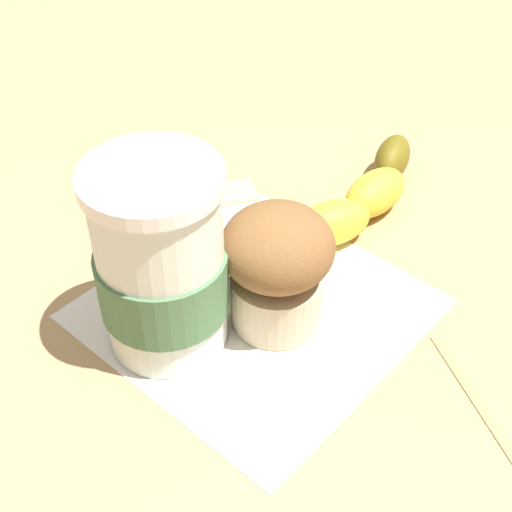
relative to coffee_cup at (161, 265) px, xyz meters
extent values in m
plane|color=tan|center=(0.06, -0.04, -0.07)|extent=(3.00, 3.00, 0.00)
cube|color=white|center=(0.06, -0.04, -0.07)|extent=(0.24, 0.24, 0.00)
cylinder|color=silver|center=(0.00, 0.00, 0.00)|extent=(0.08, 0.08, 0.13)
cylinder|color=white|center=(0.00, 0.00, 0.07)|extent=(0.09, 0.09, 0.01)
cylinder|color=#4C754C|center=(0.00, 0.00, -0.01)|extent=(0.09, 0.09, 0.04)
cylinder|color=beige|center=(0.06, -0.05, -0.05)|extent=(0.07, 0.07, 0.04)
ellipsoid|color=brown|center=(0.06, -0.05, 0.00)|extent=(0.08, 0.08, 0.05)
ellipsoid|color=yellow|center=(0.10, -0.02, -0.05)|extent=(0.06, 0.06, 0.04)
ellipsoid|color=yellow|center=(0.15, -0.05, -0.05)|extent=(0.08, 0.07, 0.04)
ellipsoid|color=yellow|center=(0.21, -0.06, -0.05)|extent=(0.07, 0.05, 0.04)
ellipsoid|color=brown|center=(0.26, -0.05, -0.05)|extent=(0.06, 0.04, 0.04)
cube|color=#E0B27F|center=(0.16, 0.06, -0.06)|extent=(0.06, 0.06, 0.01)
cube|color=tan|center=(0.07, -0.20, -0.07)|extent=(0.08, 0.09, 0.00)
camera|label=1|loc=(-0.25, -0.24, 0.31)|focal=50.00mm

